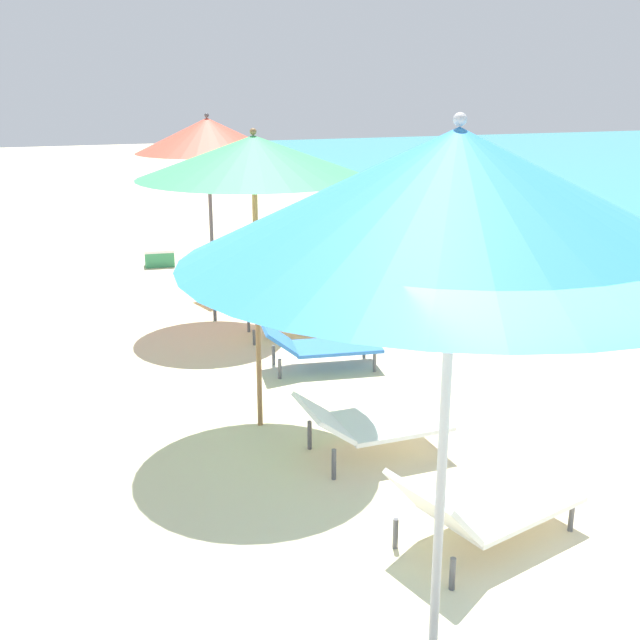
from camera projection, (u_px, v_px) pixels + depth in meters
umbrella_nearest at (456, 197)px, 3.40m from camera, size 2.50×2.50×3.03m
lounger_nearest_shoreside at (482, 504)px, 5.45m from camera, size 1.51×0.98×0.63m
umbrella_second at (254, 157)px, 6.67m from camera, size 2.06×2.06×2.78m
lounger_second_shoreside at (319, 345)px, 8.80m from camera, size 1.42×0.78×0.54m
lounger_second_inland at (371, 421)px, 6.73m from camera, size 1.27×0.70×0.56m
umbrella_farthest at (207, 136)px, 9.93m from camera, size 1.87×1.87×2.78m
lounger_farthest_shoreside at (243, 276)px, 11.82m from camera, size 1.56×0.90×0.62m
lounger_farthest_inland at (288, 316)px, 9.95m from camera, size 1.32×0.83×0.56m
person_walking_near at (491, 208)px, 14.17m from camera, size 0.34×0.42×1.56m
cooler_box at (159, 257)px, 13.80m from camera, size 0.56×0.41×0.31m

